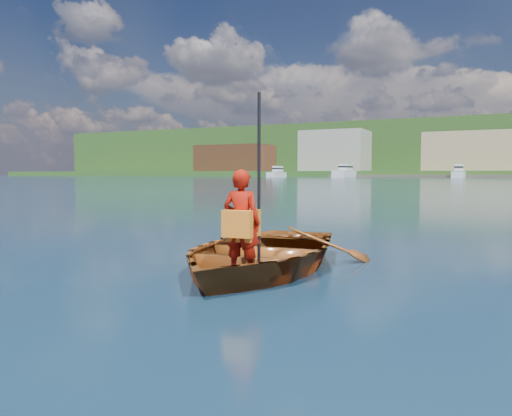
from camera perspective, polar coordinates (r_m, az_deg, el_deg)
ground at (r=5.89m, az=4.76°, el=-8.32°), size 600.00×600.00×0.00m
rowboat at (r=6.51m, az=0.35°, el=-5.14°), size 2.79×3.74×0.74m
child_paddler at (r=5.57m, az=-1.63°, el=-1.70°), size 0.45×0.36×2.06m
shoreline at (r=242.16m, az=25.61°, el=5.75°), size 400.00×140.00×22.00m
waterfront_buildings at (r=170.77m, az=22.79°, el=5.87°), size 202.00×16.00×14.00m
hillside_trees at (r=237.55m, az=26.72°, el=7.30°), size 306.64×79.44×23.80m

